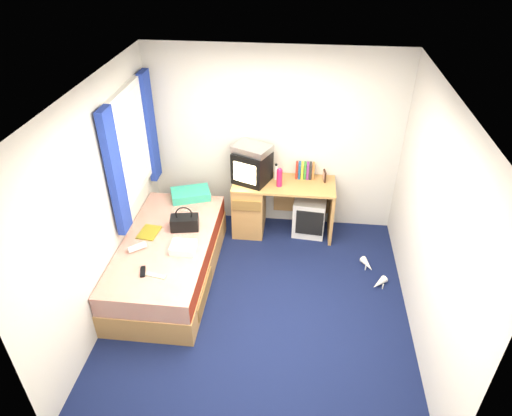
# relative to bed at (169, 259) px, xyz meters

# --- Properties ---
(ground) EXTENTS (3.40, 3.40, 0.00)m
(ground) POSITION_rel_bed_xyz_m (1.10, -0.36, -0.27)
(ground) COLOR #0C1438
(ground) RESTS_ON ground
(room_shell) EXTENTS (3.40, 3.40, 3.40)m
(room_shell) POSITION_rel_bed_xyz_m (1.10, -0.36, 1.18)
(room_shell) COLOR white
(room_shell) RESTS_ON ground
(bed) EXTENTS (1.01, 2.00, 0.54)m
(bed) POSITION_rel_bed_xyz_m (0.00, 0.00, 0.00)
(bed) COLOR tan
(bed) RESTS_ON ground
(pillow) EXTENTS (0.56, 0.46, 0.11)m
(pillow) POSITION_rel_bed_xyz_m (0.07, 0.92, 0.33)
(pillow) COLOR #1C80B8
(pillow) RESTS_ON bed
(desk) EXTENTS (1.30, 0.55, 0.75)m
(desk) POSITION_rel_bed_xyz_m (0.99, 1.08, 0.14)
(desk) COLOR tan
(desk) RESTS_ON ground
(storage_cube) EXTENTS (0.45, 0.45, 0.51)m
(storage_cube) POSITION_rel_bed_xyz_m (1.61, 1.10, -0.01)
(storage_cube) COLOR silver
(storage_cube) RESTS_ON ground
(crt_tv) EXTENTS (0.52, 0.51, 0.41)m
(crt_tv) POSITION_rel_bed_xyz_m (0.85, 1.08, 0.69)
(crt_tv) COLOR black
(crt_tv) RESTS_ON desk
(vcr) EXTENTS (0.54, 0.47, 0.08)m
(vcr) POSITION_rel_bed_xyz_m (0.85, 1.08, 0.93)
(vcr) COLOR #ADADAF
(vcr) RESTS_ON crt_tv
(book_row) EXTENTS (0.24, 0.13, 0.20)m
(book_row) POSITION_rel_bed_xyz_m (1.52, 1.24, 0.58)
(book_row) COLOR maroon
(book_row) RESTS_ON desk
(picture_frame) EXTENTS (0.04, 0.12, 0.14)m
(picture_frame) POSITION_rel_bed_xyz_m (1.77, 1.18, 0.55)
(picture_frame) COLOR black
(picture_frame) RESTS_ON desk
(pink_water_bottle) EXTENTS (0.09, 0.09, 0.22)m
(pink_water_bottle) POSITION_rel_bed_xyz_m (1.20, 0.99, 0.59)
(pink_water_bottle) COLOR #CA1C54
(pink_water_bottle) RESTS_ON desk
(aerosol_can) EXTENTS (0.06, 0.06, 0.19)m
(aerosol_can) POSITION_rel_bed_xyz_m (1.15, 1.16, 0.58)
(aerosol_can) COLOR silver
(aerosol_can) RESTS_ON desk
(handbag) EXTENTS (0.35, 0.23, 0.30)m
(handbag) POSITION_rel_bed_xyz_m (0.16, 0.25, 0.36)
(handbag) COLOR black
(handbag) RESTS_ON bed
(towel) EXTENTS (0.27, 0.22, 0.09)m
(towel) POSITION_rel_bed_xyz_m (0.24, -0.16, 0.32)
(towel) COLOR silver
(towel) RESTS_ON bed
(magazine) EXTENTS (0.24, 0.30, 0.01)m
(magazine) POSITION_rel_bed_xyz_m (-0.24, 0.11, 0.28)
(magazine) COLOR yellow
(magazine) RESTS_ON bed
(water_bottle) EXTENTS (0.20, 0.18, 0.07)m
(water_bottle) POSITION_rel_bed_xyz_m (-0.27, -0.20, 0.31)
(water_bottle) COLOR silver
(water_bottle) RESTS_ON bed
(colour_swatch_fan) EXTENTS (0.23, 0.10, 0.01)m
(colour_swatch_fan) POSITION_rel_bed_xyz_m (0.05, -0.59, 0.28)
(colour_swatch_fan) COLOR yellow
(colour_swatch_fan) RESTS_ON bed
(remote_control) EXTENTS (0.09, 0.17, 0.02)m
(remote_control) POSITION_rel_bed_xyz_m (-0.09, -0.55, 0.28)
(remote_control) COLOR black
(remote_control) RESTS_ON bed
(window_assembly) EXTENTS (0.11, 1.42, 1.40)m
(window_assembly) POSITION_rel_bed_xyz_m (-0.45, 0.54, 1.15)
(window_assembly) COLOR silver
(window_assembly) RESTS_ON room_shell
(white_heels) EXTENTS (0.30, 0.55, 0.09)m
(white_heels) POSITION_rel_bed_xyz_m (2.39, 0.26, -0.23)
(white_heels) COLOR white
(white_heels) RESTS_ON ground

